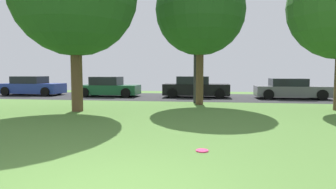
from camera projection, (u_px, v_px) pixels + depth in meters
name	position (u px, v px, depth m)	size (l,w,h in m)	color
road_strip	(190.00, 97.00, 19.38)	(44.00, 6.40, 0.01)	#28282B
maple_tree_far	(200.00, 11.00, 14.47)	(4.58, 4.58, 7.13)	brown
frisbee_disc	(202.00, 151.00, 6.02)	(0.27, 0.27, 0.03)	#EA2D6B
parked_car_blue	(32.00, 86.00, 21.13)	(4.47, 2.05, 1.39)	#233893
parked_car_green	(109.00, 87.00, 19.93)	(4.15, 2.00, 1.38)	#195633
parked_car_black	(196.00, 88.00, 19.27)	(4.41, 1.94, 1.41)	black
parked_car_grey	(291.00, 89.00, 18.14)	(4.46, 1.93, 1.29)	slate
street_lamp_post	(195.00, 62.00, 15.38)	(0.14, 0.14, 4.50)	#2D2D33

